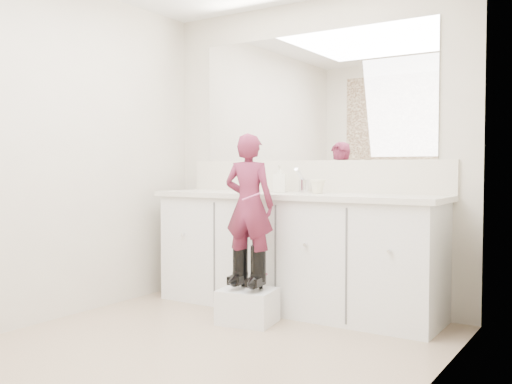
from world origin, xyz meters
The scene contains 16 objects.
floor centered at (0.00, 0.00, 0.00)m, with size 3.00×3.00×0.00m, color #877158.
wall_back centered at (0.00, 1.50, 1.20)m, with size 2.60×2.60×0.00m, color beige.
wall_left centered at (-1.30, 0.00, 1.20)m, with size 3.00×3.00×0.00m, color beige.
wall_right centered at (1.30, 0.00, 1.20)m, with size 3.00×3.00×0.00m, color beige.
vanity_cabinet centered at (0.00, 1.23, 0.42)m, with size 2.20×0.55×0.85m, color silver.
countertop centered at (0.00, 1.21, 0.87)m, with size 2.28×0.58×0.04m, color beige.
backsplash centered at (0.00, 1.49, 1.02)m, with size 2.28×0.03×0.25m, color beige.
mirror centered at (0.00, 1.49, 1.64)m, with size 2.00×0.02×1.00m, color white.
faucet centered at (0.00, 1.38, 0.94)m, with size 0.08×0.08×0.10m, color silver.
cup centered at (0.18, 1.26, 0.94)m, with size 0.11×0.11×0.10m, color beige.
soap_bottle centered at (-0.17, 1.29, 1.00)m, with size 0.10×0.10×0.21m, color white.
step_stool centered at (-0.09, 0.72, 0.12)m, with size 0.37×0.31×0.24m, color silver.
boot_left centered at (-0.16, 0.74, 0.39)m, with size 0.11×0.21×0.31m, color black, non-canonical shape.
boot_right centered at (-0.01, 0.74, 0.39)m, with size 0.11×0.21×0.31m, color black, non-canonical shape.
toddler centered at (-0.09, 0.74, 0.83)m, with size 0.36×0.23×0.98m, color #982E55.
toothbrush centered at (-0.02, 0.66, 0.89)m, with size 0.01×0.01×0.14m, color #D85495.
Camera 1 is at (2.09, -2.55, 1.08)m, focal length 40.00 mm.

